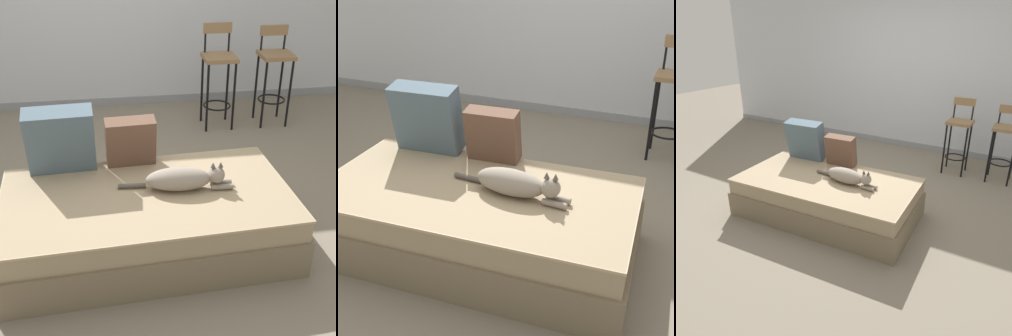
{
  "view_description": "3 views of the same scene",
  "coord_description": "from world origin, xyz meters",
  "views": [
    {
      "loc": [
        -0.22,
        -2.9,
        2.04
      ],
      "look_at": [
        0.15,
        -0.3,
        0.54
      ],
      "focal_mm": 50.0,
      "sensor_mm": 36.0,
      "label": 1
    },
    {
      "loc": [
        1.1,
        -2.53,
        1.73
      ],
      "look_at": [
        0.15,
        -0.3,
        0.54
      ],
      "focal_mm": 50.0,
      "sensor_mm": 36.0,
      "label": 2
    },
    {
      "loc": [
        1.74,
        -3.0,
        1.87
      ],
      "look_at": [
        0.15,
        -0.3,
        0.54
      ],
      "focal_mm": 35.0,
      "sensor_mm": 36.0,
      "label": 3
    }
  ],
  "objects": [
    {
      "name": "ground_plane",
      "position": [
        0.0,
        0.0,
        0.0
      ],
      "size": [
        16.0,
        16.0,
        0.0
      ],
      "primitive_type": "plane",
      "color": "slate",
      "rests_on": "ground"
    },
    {
      "name": "wall_baseboard_trim",
      "position": [
        0.0,
        2.2,
        0.04
      ],
      "size": [
        8.0,
        0.02,
        0.09
      ],
      "primitive_type": "cube",
      "color": "gray",
      "rests_on": "ground"
    },
    {
      "name": "couch",
      "position": [
        0.0,
        -0.4,
        0.22
      ],
      "size": [
        1.93,
        1.1,
        0.42
      ],
      "color": "#766750",
      "rests_on": "ground"
    },
    {
      "name": "throw_pillow_corner",
      "position": [
        -0.54,
        -0.03,
        0.66
      ],
      "size": [
        0.46,
        0.27,
        0.47
      ],
      "color": "#4C6070",
      "rests_on": "couch"
    },
    {
      "name": "throw_pillow_middle",
      "position": [
        -0.07,
        -0.0,
        0.6
      ],
      "size": [
        0.35,
        0.2,
        0.36
      ],
      "color": "brown",
      "rests_on": "couch"
    },
    {
      "name": "cat",
      "position": [
        0.24,
        -0.37,
        0.5
      ],
      "size": [
        0.74,
        0.2,
        0.19
      ],
      "color": "gray",
      "rests_on": "couch"
    },
    {
      "name": "bar_stool_near_window",
      "position": [
        0.91,
        1.5,
        0.59
      ],
      "size": [
        0.32,
        0.32,
        1.03
      ],
      "color": "black",
      "rests_on": "ground"
    }
  ]
}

